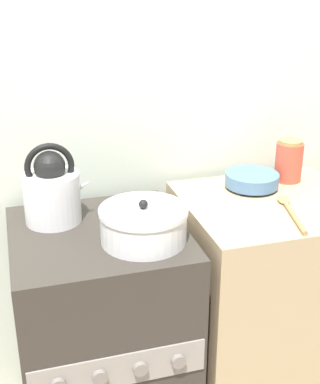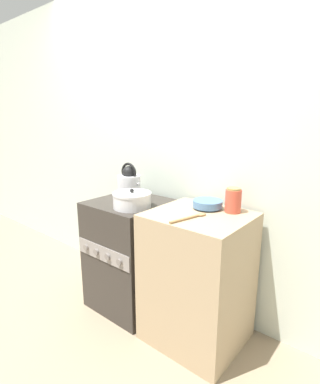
{
  "view_description": "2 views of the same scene",
  "coord_description": "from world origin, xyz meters",
  "px_view_note": "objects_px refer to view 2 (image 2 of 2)",
  "views": [
    {
      "loc": [
        -0.23,
        -1.21,
        1.6
      ],
      "look_at": [
        0.21,
        0.3,
        0.93
      ],
      "focal_mm": 50.0,
      "sensor_mm": 36.0,
      "label": 1
    },
    {
      "loc": [
        1.52,
        -1.22,
        1.43
      ],
      "look_at": [
        0.28,
        0.28,
        0.95
      ],
      "focal_mm": 28.0,
      "sensor_mm": 36.0,
      "label": 2
    }
  ],
  "objects_px": {
    "stove": "(131,254)",
    "storage_jar": "(233,200)",
    "cooking_pot": "(132,200)",
    "enamel_bowl": "(207,204)",
    "kettle": "(129,183)"
  },
  "relations": [
    {
      "from": "stove",
      "to": "storage_jar",
      "type": "xyz_separation_m",
      "value": [
        0.74,
        0.16,
        0.52
      ]
    },
    {
      "from": "cooking_pot",
      "to": "storage_jar",
      "type": "relative_size",
      "value": 1.71
    },
    {
      "from": "enamel_bowl",
      "to": "storage_jar",
      "type": "bearing_deg",
      "value": 11.4
    },
    {
      "from": "cooking_pot",
      "to": "storage_jar",
      "type": "xyz_separation_m",
      "value": [
        0.62,
        0.26,
        0.05
      ]
    },
    {
      "from": "stove",
      "to": "storage_jar",
      "type": "distance_m",
      "value": 0.92
    },
    {
      "from": "kettle",
      "to": "enamel_bowl",
      "type": "distance_m",
      "value": 0.7
    },
    {
      "from": "stove",
      "to": "kettle",
      "type": "xyz_separation_m",
      "value": [
        -0.12,
        0.12,
        0.52
      ]
    },
    {
      "from": "cooking_pot",
      "to": "storage_jar",
      "type": "distance_m",
      "value": 0.67
    },
    {
      "from": "cooking_pot",
      "to": "enamel_bowl",
      "type": "distance_m",
      "value": 0.51
    },
    {
      "from": "cooking_pot",
      "to": "stove",
      "type": "bearing_deg",
      "value": 141.94
    },
    {
      "from": "enamel_bowl",
      "to": "stove",
      "type": "bearing_deg",
      "value": -167.48
    },
    {
      "from": "cooking_pot",
      "to": "enamel_bowl",
      "type": "height_order",
      "value": "cooking_pot"
    },
    {
      "from": "kettle",
      "to": "storage_jar",
      "type": "relative_size",
      "value": 1.7
    },
    {
      "from": "kettle",
      "to": "stove",
      "type": "bearing_deg",
      "value": -44.62
    },
    {
      "from": "cooking_pot",
      "to": "storage_jar",
      "type": "height_order",
      "value": "storage_jar"
    }
  ]
}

